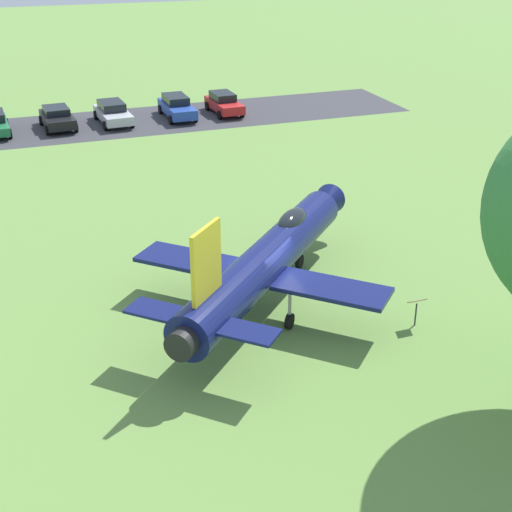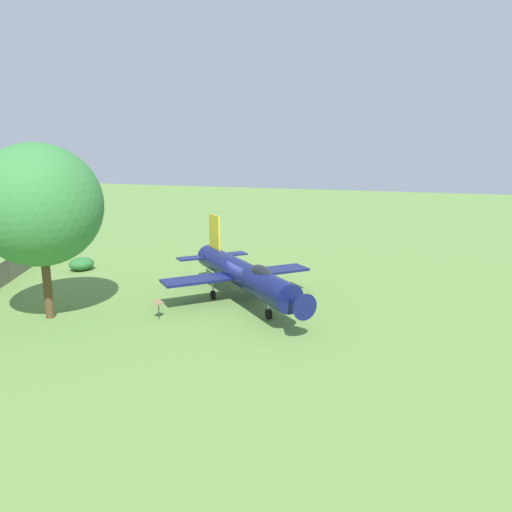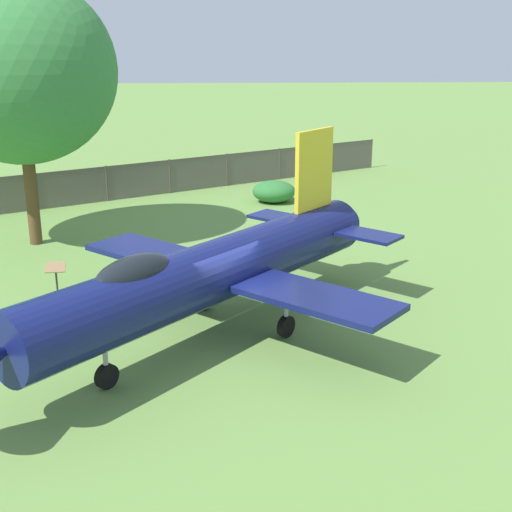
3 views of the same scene
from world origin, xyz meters
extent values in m
plane|color=#668E42|center=(0.00, 0.00, 0.00)|extent=(200.00, 200.00, 0.00)
cube|color=#38383D|center=(-1.99, 28.57, 0.00)|extent=(43.35, 9.97, 0.00)
cylinder|color=#111951|center=(0.00, 0.00, 1.84)|extent=(9.32, 10.23, 1.64)
cone|color=#111951|center=(4.44, 5.02, 1.84)|extent=(2.11, 2.12, 1.40)
cylinder|color=black|center=(-4.21, -4.76, 1.84)|extent=(1.14, 1.10, 0.99)
ellipsoid|color=black|center=(1.78, 2.01, 2.54)|extent=(2.13, 2.24, 0.84)
cube|color=yellow|center=(-3.07, -3.48, 3.87)|extent=(1.30, 1.44, 2.42)
cube|color=#111951|center=(-2.57, 1.46, 1.64)|extent=(4.28, 4.07, 0.16)
cube|color=#111951|center=(1.76, -2.37, 1.64)|extent=(4.28, 4.07, 0.16)
cube|color=#111951|center=(-4.69, -2.70, 2.01)|extent=(2.08, 2.02, 0.10)
cube|color=#111951|center=(-2.11, -4.98, 2.01)|extent=(2.08, 2.02, 0.10)
cylinder|color=#A5A8AD|center=(2.43, 2.74, 0.99)|extent=(0.12, 0.12, 1.38)
cylinder|color=black|center=(2.43, 2.74, 0.30)|extent=(0.53, 0.57, 0.60)
cylinder|color=#A5A8AD|center=(-1.95, 0.09, 0.99)|extent=(0.12, 0.12, 1.38)
cylinder|color=black|center=(-1.95, 0.09, 0.30)|extent=(0.53, 0.57, 0.60)
cylinder|color=#A5A8AD|center=(0.33, -1.92, 0.99)|extent=(0.12, 0.12, 1.38)
cylinder|color=black|center=(0.33, -1.92, 0.30)|extent=(0.53, 0.57, 0.60)
cylinder|color=#333333|center=(4.84, -3.08, 0.45)|extent=(0.06, 0.06, 0.90)
cube|color=olive|center=(4.84, -3.08, 1.02)|extent=(0.63, 0.44, 0.25)
cube|color=red|center=(6.09, 28.94, 0.64)|extent=(2.07, 4.44, 0.63)
cube|color=black|center=(6.07, 29.29, 1.22)|extent=(1.63, 2.35, 0.54)
cylinder|color=black|center=(7.07, 27.59, 0.32)|extent=(0.27, 0.66, 0.64)
cylinder|color=black|center=(5.35, 27.45, 0.32)|extent=(0.27, 0.66, 0.64)
cylinder|color=black|center=(6.84, 30.43, 0.32)|extent=(0.27, 0.66, 0.64)
cylinder|color=black|center=(5.12, 30.29, 0.32)|extent=(0.27, 0.66, 0.64)
cube|color=#23429E|center=(2.52, 28.78, 0.66)|extent=(2.04, 4.87, 0.68)
cube|color=black|center=(2.50, 29.16, 1.28)|extent=(1.63, 2.56, 0.55)
cylinder|color=black|center=(3.50, 27.25, 0.32)|extent=(0.25, 0.65, 0.64)
cylinder|color=black|center=(1.71, 27.15, 0.32)|extent=(0.25, 0.65, 0.64)
cylinder|color=black|center=(3.33, 30.40, 0.32)|extent=(0.25, 0.65, 0.64)
cylinder|color=black|center=(1.54, 30.31, 0.32)|extent=(0.25, 0.65, 0.64)
cube|color=#B2B5BA|center=(-2.13, 28.56, 0.63)|extent=(2.35, 4.85, 0.61)
cube|color=black|center=(-2.17, 28.94, 1.21)|extent=(1.83, 2.58, 0.55)
cylinder|color=black|center=(-1.03, 27.12, 0.32)|extent=(0.28, 0.66, 0.64)
cylinder|color=black|center=(-2.92, 26.93, 0.32)|extent=(0.28, 0.66, 0.64)
cylinder|color=black|center=(-1.34, 30.20, 0.32)|extent=(0.28, 0.66, 0.64)
cylinder|color=black|center=(-3.23, 30.01, 0.32)|extent=(0.28, 0.66, 0.64)
cube|color=black|center=(-5.97, 28.39, 0.65)|extent=(2.34, 4.39, 0.65)
cube|color=black|center=(-6.01, 28.72, 1.20)|extent=(1.83, 2.35, 0.45)
cylinder|color=black|center=(-4.87, 27.10, 0.32)|extent=(0.28, 0.66, 0.64)
cylinder|color=black|center=(-6.78, 26.90, 0.32)|extent=(0.28, 0.66, 0.64)
cylinder|color=black|center=(-5.16, 29.87, 0.32)|extent=(0.28, 0.66, 0.64)
cylinder|color=black|center=(-7.07, 29.67, 0.32)|extent=(0.28, 0.66, 0.64)
cylinder|color=black|center=(-9.19, 26.78, 0.32)|extent=(0.26, 0.65, 0.64)
cylinder|color=black|center=(-9.39, 29.73, 0.32)|extent=(0.26, 0.65, 0.64)
camera|label=1|loc=(-7.86, -24.37, 14.13)|focal=52.75mm
camera|label=2|loc=(26.41, 11.71, 9.23)|focal=32.85mm
camera|label=3|loc=(-0.32, 17.28, 7.83)|focal=48.89mm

